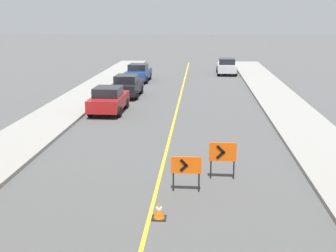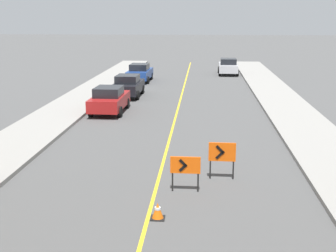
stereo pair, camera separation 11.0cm
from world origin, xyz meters
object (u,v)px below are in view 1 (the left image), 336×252
object	(u,v)px
parked_car_curb_near	(109,100)
parked_car_curb_far	(138,73)
arrow_barricade_secondary	(223,154)
parked_car_curb_mid	(127,86)
traffic_cone_fifth	(159,211)
parked_car_opposite_side	(227,66)
arrow_barricade_primary	(186,167)

from	to	relation	value
parked_car_curb_near	parked_car_curb_far	size ratio (longest dim) A/B	0.99
arrow_barricade_secondary	parked_car_curb_mid	world-z (taller)	parked_car_curb_mid
traffic_cone_fifth	parked_car_curb_near	distance (m)	15.54
parked_car_curb_mid	parked_car_opposite_side	distance (m)	15.66
arrow_barricade_primary	parked_car_curb_mid	xyz separation A→B (m)	(-4.85, 18.38, -0.07)
traffic_cone_fifth	arrow_barricade_secondary	bearing A→B (deg)	60.86
traffic_cone_fifth	arrow_barricade_primary	distance (m)	2.42
arrow_barricade_secondary	traffic_cone_fifth	bearing A→B (deg)	-117.73
parked_car_curb_mid	arrow_barricade_secondary	bearing A→B (deg)	-69.07
parked_car_curb_far	parked_car_opposite_side	bearing A→B (deg)	37.44
arrow_barricade_secondary	parked_car_curb_mid	distance (m)	18.12
parked_car_curb_near	parked_car_curb_mid	distance (m)	5.71
parked_car_curb_near	arrow_barricade_primary	bearing A→B (deg)	-67.08
parked_car_curb_near	parked_car_opposite_side	world-z (taller)	same
parked_car_curb_near	parked_car_curb_far	distance (m)	13.50
arrow_barricade_primary	parked_car_curb_near	size ratio (longest dim) A/B	0.28
traffic_cone_fifth	arrow_barricade_secondary	distance (m)	4.13
parked_car_curb_mid	parked_car_curb_near	bearing A→B (deg)	-91.11
traffic_cone_fifth	parked_car_curb_mid	size ratio (longest dim) A/B	0.11
parked_car_curb_mid	parked_car_opposite_side	world-z (taller)	same
traffic_cone_fifth	parked_car_curb_near	size ratio (longest dim) A/B	0.11
arrow_barricade_primary	parked_car_curb_near	distance (m)	13.66
traffic_cone_fifth	parked_car_curb_mid	xyz separation A→B (m)	(-4.13, 20.61, 0.56)
traffic_cone_fifth	parked_car_curb_mid	world-z (taller)	parked_car_curb_mid
parked_car_curb_mid	parked_car_curb_far	world-z (taller)	same
traffic_cone_fifth	arrow_barricade_secondary	size ratio (longest dim) A/B	0.36
arrow_barricade_secondary	parked_car_curb_far	bearing A→B (deg)	105.64
arrow_barricade_primary	arrow_barricade_secondary	world-z (taller)	arrow_barricade_secondary
parked_car_curb_mid	arrow_barricade_primary	bearing A→B (deg)	-74.02
arrow_barricade_secondary	parked_car_curb_far	xyz separation A→B (m)	(-6.30, 24.85, -0.15)
parked_car_curb_near	parked_car_curb_far	world-z (taller)	same
arrow_barricade_secondary	parked_car_curb_near	xyz separation A→B (m)	(-6.35, 11.35, -0.15)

